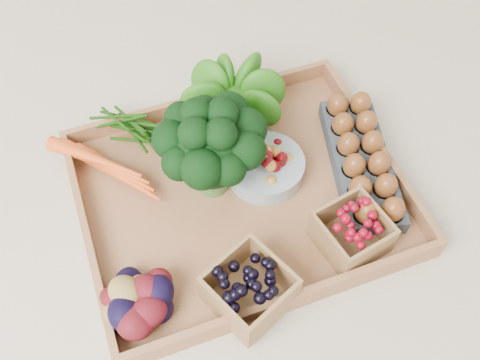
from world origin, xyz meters
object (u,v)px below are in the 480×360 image
object	(u,v)px
cherry_bowl	(265,167)
egg_carton	(360,163)
broccoli	(211,162)
tray	(240,196)

from	to	relation	value
cherry_bowl	egg_carton	bearing A→B (deg)	-16.93
egg_carton	broccoli	bearing A→B (deg)	-177.99
cherry_bowl	egg_carton	xyz separation A→B (m)	(0.17, -0.05, -0.00)
tray	egg_carton	size ratio (longest dim) A/B	1.95
tray	cherry_bowl	world-z (taller)	cherry_bowl
cherry_bowl	egg_carton	world-z (taller)	cherry_bowl
tray	egg_carton	xyz separation A→B (m)	(0.22, -0.02, 0.02)
tray	egg_carton	world-z (taller)	egg_carton
broccoli	cherry_bowl	distance (m)	0.11
cherry_bowl	egg_carton	distance (m)	0.17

